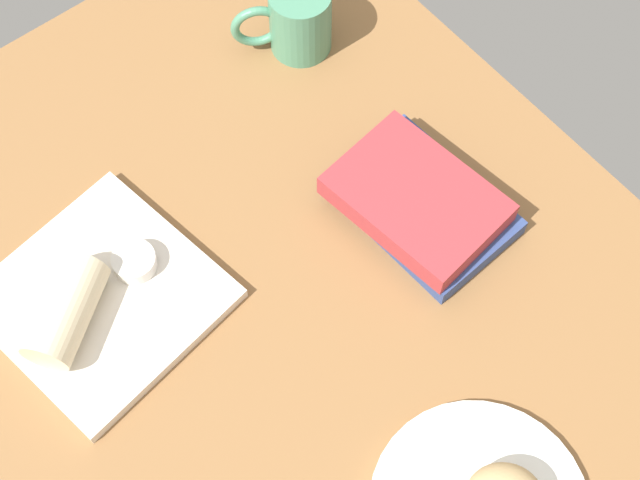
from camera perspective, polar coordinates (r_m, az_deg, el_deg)
dining_table at (r=112.19cm, az=-2.68°, el=-5.08°), size 110.00×90.00×4.00cm
square_plate at (r=113.19cm, az=-13.05°, el=-3.48°), size 27.39×27.39×1.60cm
sauce_cup at (r=112.36cm, az=-11.18°, el=-1.28°), size 5.23×5.23×2.03cm
breakfast_wrap at (r=109.39cm, az=-15.14°, el=-4.16°), size 11.85×13.37×5.82cm
book_stack at (r=114.53cm, az=5.95°, el=2.37°), size 22.05×17.09×5.87cm
coffee_mug at (r=127.45cm, az=-1.40°, el=13.17°), size 9.07×12.68×9.86cm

